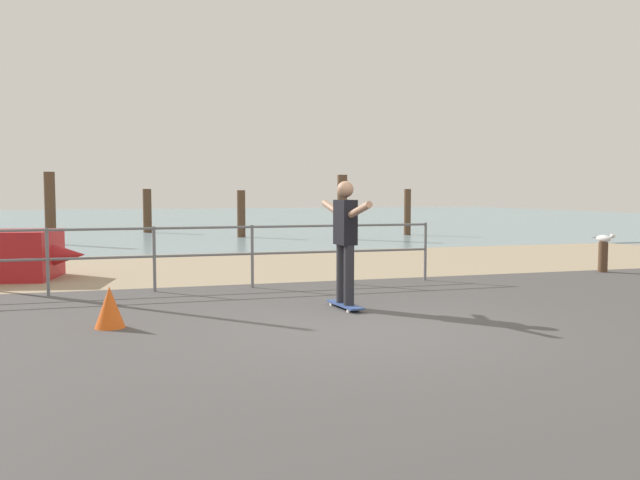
# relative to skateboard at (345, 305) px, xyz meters

# --- Properties ---
(ground_plane) EXTENTS (24.00, 10.00, 0.04)m
(ground_plane) POSITION_rel_skateboard_xyz_m (-0.27, -2.28, -0.07)
(ground_plane) COLOR #474444
(ground_plane) RESTS_ON ground
(beach_strip) EXTENTS (24.00, 6.00, 0.04)m
(beach_strip) POSITION_rel_skateboard_xyz_m (-0.27, 5.72, -0.07)
(beach_strip) COLOR tan
(beach_strip) RESTS_ON ground
(sea_surface) EXTENTS (72.00, 50.00, 0.04)m
(sea_surface) POSITION_rel_skateboard_xyz_m (-0.27, 33.72, -0.07)
(sea_surface) COLOR #75939E
(sea_surface) RESTS_ON ground
(railing_fence) EXTENTS (9.43, 0.05, 1.05)m
(railing_fence) POSITION_rel_skateboard_xyz_m (-2.38, 2.32, 0.63)
(railing_fence) COLOR slate
(railing_fence) RESTS_ON ground
(skateboard) EXTENTS (0.28, 0.82, 0.08)m
(skateboard) POSITION_rel_skateboard_xyz_m (0.00, 0.00, 0.00)
(skateboard) COLOR #334C8C
(skateboard) RESTS_ON ground
(skateboarder) EXTENTS (0.23, 1.45, 1.65)m
(skateboarder) POSITION_rel_skateboard_xyz_m (-0.00, -0.00, 0.95)
(skateboarder) COLOR #26262B
(skateboarder) RESTS_ON skateboard
(bollard_short) EXTENTS (0.18, 0.18, 0.61)m
(bollard_short) POSITION_rel_skateboard_xyz_m (6.21, 2.43, 0.24)
(bollard_short) COLOR #513826
(bollard_short) RESTS_ON ground
(seagull) EXTENTS (0.22, 0.48, 0.18)m
(seagull) POSITION_rel_skateboard_xyz_m (6.22, 2.41, 0.62)
(seagull) COLOR white
(seagull) RESTS_ON bollard_short
(groyne_post_0) EXTENTS (0.32, 0.32, 2.21)m
(groyne_post_0) POSITION_rel_skateboard_xyz_m (-4.91, 13.21, 1.04)
(groyne_post_0) COLOR #513826
(groyne_post_0) RESTS_ON ground
(groyne_post_1) EXTENTS (0.33, 0.33, 1.73)m
(groyne_post_1) POSITION_rel_skateboard_xyz_m (-1.85, 18.53, 0.80)
(groyne_post_1) COLOR #513826
(groyne_post_1) RESTS_ON ground
(groyne_post_2) EXTENTS (0.29, 0.29, 1.67)m
(groyne_post_2) POSITION_rel_skateboard_xyz_m (1.21, 14.73, 0.77)
(groyne_post_2) COLOR #513826
(groyne_post_2) RESTS_ON ground
(groyne_post_3) EXTENTS (0.33, 0.33, 2.18)m
(groyne_post_3) POSITION_rel_skateboard_xyz_m (4.27, 12.67, 1.02)
(groyne_post_3) COLOR #513826
(groyne_post_3) RESTS_ON ground
(groyne_post_4) EXTENTS (0.25, 0.25, 1.72)m
(groyne_post_4) POSITION_rel_skateboard_xyz_m (7.33, 14.15, 0.79)
(groyne_post_4) COLOR #513826
(groyne_post_4) RESTS_ON ground
(traffic_cone) EXTENTS (0.36, 0.36, 0.50)m
(traffic_cone) POSITION_rel_skateboard_xyz_m (-3.02, -0.42, 0.18)
(traffic_cone) COLOR #E55919
(traffic_cone) RESTS_ON ground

